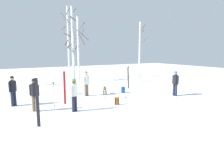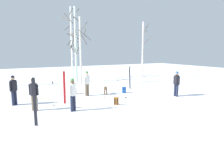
{
  "view_description": "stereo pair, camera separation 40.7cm",
  "coord_description": "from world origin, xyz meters",
  "px_view_note": "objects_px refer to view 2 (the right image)",
  "views": [
    {
      "loc": [
        -5.72,
        -8.64,
        3.08
      ],
      "look_at": [
        0.59,
        2.15,
        1.0
      ],
      "focal_mm": 32.1,
      "sensor_mm": 36.0,
      "label": 1
    },
    {
      "loc": [
        -5.36,
        -8.84,
        3.08
      ],
      "look_at": [
        0.59,
        2.15,
        1.0
      ],
      "focal_mm": 32.1,
      "sensor_mm": 36.0,
      "label": 2
    }
  ],
  "objects_px": {
    "birch_tree_3": "(72,41)",
    "birch_tree_5": "(143,50)",
    "ski_pair_planted_0": "(64,88)",
    "birch_tree_2": "(76,55)",
    "water_bottle_1": "(37,100)",
    "backpack_2": "(124,90)",
    "person_1": "(34,92)",
    "person_3": "(13,88)",
    "dog": "(106,89)",
    "person_0": "(73,92)",
    "ski_pair_planted_2": "(35,102)",
    "ski_poles_0": "(53,94)",
    "person_4": "(176,82)",
    "backpack_0": "(116,101)",
    "person_2": "(87,82)",
    "ski_pair_planted_1": "(130,78)",
    "water_bottle_0": "(104,98)",
    "birch_tree_4": "(75,42)",
    "backpack_1": "(74,91)",
    "ski_pair_lying_0": "(126,98)",
    "birch_tree_1": "(81,50)"
  },
  "relations": [
    {
      "from": "birch_tree_3",
      "to": "birch_tree_5",
      "type": "bearing_deg",
      "value": -31.22
    },
    {
      "from": "ski_pair_planted_0",
      "to": "birch_tree_2",
      "type": "height_order",
      "value": "birch_tree_2"
    },
    {
      "from": "water_bottle_1",
      "to": "birch_tree_2",
      "type": "relative_size",
      "value": 0.05
    },
    {
      "from": "backpack_2",
      "to": "birch_tree_5",
      "type": "relative_size",
      "value": 0.07
    },
    {
      "from": "person_1",
      "to": "person_3",
      "type": "height_order",
      "value": "same"
    },
    {
      "from": "dog",
      "to": "birch_tree_5",
      "type": "bearing_deg",
      "value": 36.54
    },
    {
      "from": "person_0",
      "to": "ski_pair_planted_2",
      "type": "bearing_deg",
      "value": -147.62
    },
    {
      "from": "person_0",
      "to": "birch_tree_3",
      "type": "distance_m",
      "value": 13.43
    },
    {
      "from": "dog",
      "to": "ski_poles_0",
      "type": "bearing_deg",
      "value": -158.2
    },
    {
      "from": "person_4",
      "to": "ski_poles_0",
      "type": "xyz_separation_m",
      "value": [
        -7.96,
        1.3,
        -0.22
      ]
    },
    {
      "from": "backpack_0",
      "to": "water_bottle_1",
      "type": "bearing_deg",
      "value": 143.62
    },
    {
      "from": "person_2",
      "to": "birch_tree_2",
      "type": "height_order",
      "value": "birch_tree_2"
    },
    {
      "from": "person_4",
      "to": "water_bottle_1",
      "type": "xyz_separation_m",
      "value": [
        -8.59,
        2.94,
        -0.85
      ]
    },
    {
      "from": "ski_pair_planted_2",
      "to": "backpack_2",
      "type": "distance_m",
      "value": 7.78
    },
    {
      "from": "ski_pair_planted_1",
      "to": "birch_tree_5",
      "type": "bearing_deg",
      "value": 43.83
    },
    {
      "from": "water_bottle_0",
      "to": "birch_tree_4",
      "type": "distance_m",
      "value": 10.73
    },
    {
      "from": "backpack_0",
      "to": "backpack_1",
      "type": "bearing_deg",
      "value": 107.48
    },
    {
      "from": "ski_pair_lying_0",
      "to": "backpack_0",
      "type": "distance_m",
      "value": 1.87
    },
    {
      "from": "backpack_1",
      "to": "ski_poles_0",
      "type": "bearing_deg",
      "value": -127.31
    },
    {
      "from": "person_2",
      "to": "person_4",
      "type": "height_order",
      "value": "same"
    },
    {
      "from": "dog",
      "to": "ski_pair_planted_1",
      "type": "bearing_deg",
      "value": 20.34
    },
    {
      "from": "birch_tree_2",
      "to": "birch_tree_1",
      "type": "bearing_deg",
      "value": -94.73
    },
    {
      "from": "birch_tree_1",
      "to": "ski_pair_lying_0",
      "type": "bearing_deg",
      "value": -82.57
    },
    {
      "from": "person_2",
      "to": "backpack_2",
      "type": "relative_size",
      "value": 3.9
    },
    {
      "from": "water_bottle_0",
      "to": "birch_tree_3",
      "type": "xyz_separation_m",
      "value": [
        1.39,
        11.02,
        4.04
      ]
    },
    {
      "from": "person_1",
      "to": "person_2",
      "type": "bearing_deg",
      "value": 28.53
    },
    {
      "from": "person_4",
      "to": "birch_tree_4",
      "type": "height_order",
      "value": "birch_tree_4"
    },
    {
      "from": "ski_pair_lying_0",
      "to": "backpack_2",
      "type": "bearing_deg",
      "value": 64.22
    },
    {
      "from": "person_2",
      "to": "water_bottle_0",
      "type": "bearing_deg",
      "value": -71.04
    },
    {
      "from": "ski_pair_lying_0",
      "to": "backpack_0",
      "type": "xyz_separation_m",
      "value": [
        -1.45,
        -1.17,
        0.2
      ]
    },
    {
      "from": "backpack_2",
      "to": "water_bottle_1",
      "type": "distance_m",
      "value": 6.06
    },
    {
      "from": "person_0",
      "to": "birch_tree_1",
      "type": "xyz_separation_m",
      "value": [
        3.19,
        7.54,
        2.21
      ]
    },
    {
      "from": "ski_poles_0",
      "to": "birch_tree_2",
      "type": "bearing_deg",
      "value": 63.72
    },
    {
      "from": "ski_pair_lying_0",
      "to": "birch_tree_4",
      "type": "relative_size",
      "value": 0.22
    },
    {
      "from": "backpack_0",
      "to": "birch_tree_2",
      "type": "xyz_separation_m",
      "value": [
        0.78,
        9.48,
        2.46
      ]
    },
    {
      "from": "person_2",
      "to": "backpack_1",
      "type": "height_order",
      "value": "person_2"
    },
    {
      "from": "ski_pair_planted_1",
      "to": "water_bottle_0",
      "type": "bearing_deg",
      "value": -145.33
    },
    {
      "from": "person_2",
      "to": "backpack_1",
      "type": "relative_size",
      "value": 3.9
    },
    {
      "from": "dog",
      "to": "backpack_2",
      "type": "distance_m",
      "value": 1.42
    },
    {
      "from": "dog",
      "to": "birch_tree_1",
      "type": "height_order",
      "value": "birch_tree_1"
    },
    {
      "from": "person_3",
      "to": "birch_tree_4",
      "type": "xyz_separation_m",
      "value": [
        6.57,
        8.59,
        3.01
      ]
    },
    {
      "from": "birch_tree_4",
      "to": "dog",
      "type": "bearing_deg",
      "value": -94.41
    },
    {
      "from": "ski_pair_planted_2",
      "to": "ski_pair_lying_0",
      "type": "relative_size",
      "value": 1.22
    },
    {
      "from": "ski_pair_planted_0",
      "to": "ski_pair_planted_2",
      "type": "height_order",
      "value": "ski_pair_planted_2"
    },
    {
      "from": "person_2",
      "to": "dog",
      "type": "distance_m",
      "value": 1.5
    },
    {
      "from": "person_0",
      "to": "ski_poles_0",
      "type": "xyz_separation_m",
      "value": [
        -0.71,
        1.27,
        -0.22
      ]
    },
    {
      "from": "birch_tree_4",
      "to": "ski_pair_planted_2",
      "type": "bearing_deg",
      "value": -115.35
    },
    {
      "from": "ski_pair_planted_0",
      "to": "ski_pair_lying_0",
      "type": "distance_m",
      "value": 4.13
    },
    {
      "from": "water_bottle_1",
      "to": "ski_pair_planted_0",
      "type": "bearing_deg",
      "value": -41.48
    },
    {
      "from": "ski_pair_planted_2",
      "to": "backpack_0",
      "type": "height_order",
      "value": "ski_pair_planted_2"
    }
  ]
}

